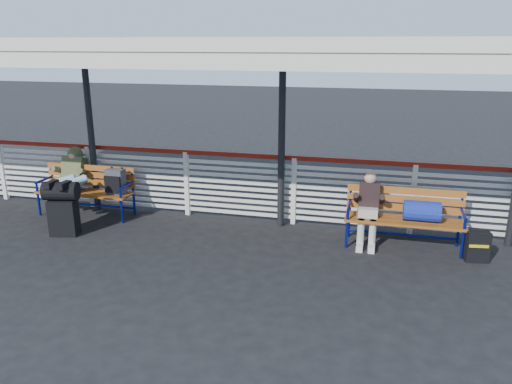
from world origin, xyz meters
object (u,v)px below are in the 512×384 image
(traveler_man, at_px, (67,180))
(companion_person, at_px, (368,208))
(bench_left, at_px, (96,184))
(bench_right, at_px, (412,212))
(luggage_stack, at_px, (63,206))
(suitcase_side, at_px, (477,247))

(traveler_man, distance_m, companion_person, 5.27)
(bench_left, xyz_separation_m, companion_person, (4.92, -0.18, 0.00))
(traveler_man, height_order, companion_person, traveler_man)
(bench_left, bearing_deg, bench_right, -1.74)
(traveler_man, bearing_deg, luggage_stack, -63.30)
(luggage_stack, relative_size, suitcase_side, 2.02)
(bench_left, relative_size, companion_person, 1.57)
(companion_person, distance_m, suitcase_side, 1.67)
(luggage_stack, distance_m, bench_left, 1.04)
(suitcase_side, bearing_deg, companion_person, 160.67)
(traveler_man, relative_size, companion_person, 1.43)
(luggage_stack, bearing_deg, bench_right, -2.81)
(traveler_man, bearing_deg, suitcase_side, -1.13)
(bench_left, relative_size, traveler_man, 1.10)
(bench_right, xyz_separation_m, suitcase_side, (0.94, -0.31, -0.36))
(traveler_man, xyz_separation_m, suitcase_side, (6.86, -0.14, -0.51))
(bench_left, bearing_deg, traveler_man, -134.84)
(suitcase_side, bearing_deg, luggage_stack, 176.05)
(luggage_stack, distance_m, companion_person, 4.99)
(luggage_stack, relative_size, traveler_man, 0.56)
(bench_left, distance_m, bench_right, 5.58)
(luggage_stack, relative_size, bench_right, 0.51)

